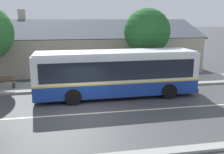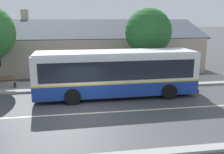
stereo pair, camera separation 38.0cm
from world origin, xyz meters
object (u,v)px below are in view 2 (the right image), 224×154
object	(u,v)px
transit_bus	(116,72)
bench_down_street	(72,80)
bench_by_building	(5,82)
street_tree_primary	(148,32)

from	to	relation	value
transit_bus	bench_down_street	size ratio (longest dim) A/B	6.07
bench_down_street	bench_by_building	bearing A→B (deg)	-179.25
bench_down_street	transit_bus	bearing A→B (deg)	-44.61
bench_by_building	street_tree_primary	size ratio (longest dim) A/B	0.27
bench_by_building	bench_down_street	size ratio (longest dim) A/B	0.91
transit_bus	bench_by_building	size ratio (longest dim) A/B	6.64
transit_bus	bench_down_street	bearing A→B (deg)	135.39
bench_by_building	bench_down_street	xyz separation A→B (m)	(4.86, 0.06, 0.01)
bench_by_building	transit_bus	bearing A→B (deg)	-20.08
bench_down_street	street_tree_primary	size ratio (longest dim) A/B	0.30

